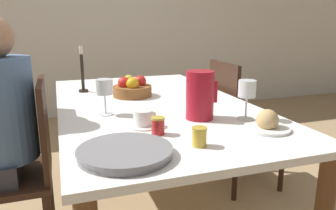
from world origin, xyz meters
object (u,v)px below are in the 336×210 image
Objects in this scene: chair_person_side at (20,169)px; jam_jar_red at (158,125)px; jam_jar_amber at (199,136)px; candlestick_tall at (82,75)px; wine_glass_juice at (247,91)px; chair_opposite at (238,121)px; red_pitcher at (200,95)px; serving_tray at (125,152)px; fruit_bowl at (132,88)px; bread_plate at (267,123)px; teacup_near_person at (143,120)px; wine_glass_water at (105,89)px.

chair_person_side is 0.74m from jam_jar_red.
candlestick_tall is (-0.31, 1.10, 0.07)m from jam_jar_amber.
wine_glass_juice is at bearing 35.15° from jam_jar_amber.
candlestick_tall reaches higher than jam_jar_red.
chair_opposite reaches higher than jam_jar_amber.
red_pitcher is 0.69× the size of serving_tray.
jam_jar_red is at bearing -94.58° from fruit_bowl.
wine_glass_juice reaches higher than bread_plate.
jam_jar_red is at bearing -148.96° from red_pitcher.
chair_opposite is at bearing -10.47° from candlestick_tall.
candlestick_tall is (-0.21, 0.93, 0.07)m from jam_jar_red.
bread_plate reaches higher than teacup_near_person.
fruit_bowl reaches higher than bread_plate.
jam_jar_amber is at bearing -63.92° from wine_glass_water.
jam_jar_amber is at bearing -58.82° from jam_jar_red.
chair_person_side is 12.93× the size of jam_jar_red.
wine_glass_water is at bearing 88.42° from serving_tray.
red_pitcher reaches higher than fruit_bowl.
chair_person_side is 1.00× the size of chair_opposite.
serving_tray is (-0.01, -0.53, -0.11)m from wine_glass_water.
wine_glass_juice reaches higher than serving_tray.
bread_plate reaches higher than jam_jar_amber.
red_pitcher is 0.36m from jam_jar_amber.
wine_glass_juice is 0.19m from bread_plate.
fruit_bowl is (0.09, 0.59, 0.02)m from teacup_near_person.
wine_glass_water is 0.29m from teacup_near_person.
chair_person_side is 0.74m from candlestick_tall.
fruit_bowl is at bearing -87.27° from chair_opposite.
fruit_bowl is at bearing 92.98° from jam_jar_amber.
red_pitcher is at bearing 6.79° from teacup_near_person.
red_pitcher is at bearing 129.43° from bread_plate.
wine_glass_water reaches higher than jam_jar_amber.
fruit_bowl is at bearing 59.18° from wine_glass_water.
chair_opposite reaches higher than bread_plate.
fruit_bowl is (0.06, 0.71, 0.01)m from jam_jar_red.
red_pitcher is 0.91m from candlestick_tall.
wine_glass_water reaches higher than bread_plate.
fruit_bowl is (-0.38, 0.64, -0.08)m from wine_glass_juice.
chair_person_side is at bearing 163.24° from red_pitcher.
serving_tray is 1.10× the size of candlestick_tall.
red_pitcher reaches higher than wine_glass_juice.
chair_person_side is 0.55m from wine_glass_water.
chair_person_side is at bearing 124.84° from serving_tray.
fruit_bowl is 0.80× the size of candlestick_tall.
red_pitcher is (-0.57, -0.60, 0.35)m from chair_opposite.
red_pitcher reaches higher than wine_glass_water.
teacup_near_person reaches higher than serving_tray.
wine_glass_juice is (1.00, -0.32, 0.37)m from chair_person_side.
chair_person_side is 1.12m from wine_glass_juice.
chair_person_side is 2.85× the size of serving_tray.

